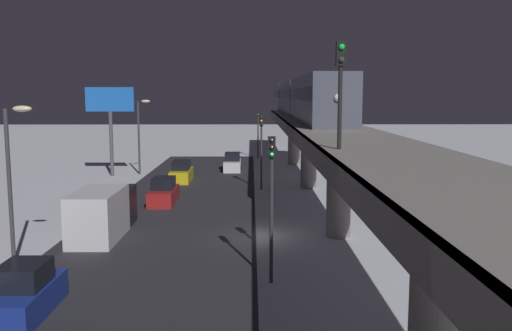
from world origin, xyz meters
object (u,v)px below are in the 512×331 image
Objects in this scene: sedan_yellow_2 at (181,173)px; traffic_light_mid at (261,141)px; traffic_light_far at (258,126)px; rail_signal at (341,76)px; commercial_billboard at (110,108)px; sedan_red at (164,193)px; box_truck at (103,212)px; sedan_blue at (25,294)px; traffic_light_near at (271,188)px; subway_train at (297,97)px; sedan_white at (232,163)px.

sedan_yellow_2 is 0.73× the size of traffic_light_mid.
rail_signal is at bearing 92.85° from traffic_light_far.
traffic_light_mid is 0.72× the size of commercial_billboard.
rail_signal is 23.85m from sedan_red.
rail_signal is 17.71m from box_truck.
sedan_blue is at bearing 70.87° from traffic_light_mid.
rail_signal is 49.61m from traffic_light_far.
traffic_light_near is (-7.50, 28.22, 3.40)m from sedan_yellow_2.
rail_signal is 0.62× the size of traffic_light_mid.
rail_signal is (1.70, 38.91, 0.95)m from subway_train.
traffic_light_mid is (4.15, 13.00, -3.69)m from subway_train.
subway_train reaches higher than sedan_blue.
sedan_white and sedan_yellow_2 have the same top height.
traffic_light_near is (-2.90, 35.37, 3.41)m from sedan_white.
traffic_light_mid is (-7.50, 4.80, 3.40)m from sedan_yellow_2.
sedan_red is at bearing -94.89° from sedan_blue.
sedan_yellow_2 is (-0.00, -10.58, 0.00)m from sedan_red.
traffic_light_far is at bearing 75.82° from sedan_white.
traffic_light_mid is (-2.90, 11.94, 3.41)m from sedan_white.
sedan_blue is at bearing 4.38° from rail_signal.
traffic_light_far is at bearing -134.50° from commercial_billboard.
subway_train is 42.62m from sedan_blue.
rail_signal is at bearing 107.96° from sedan_yellow_2.
sedan_red is 10.58m from sedan_yellow_2.
sedan_white and sedan_red have the same top height.
sedan_white is 0.57× the size of box_truck.
traffic_light_mid is (2.46, -25.91, -4.64)m from rail_signal.
sedan_red is at bearing 37.63° from traffic_light_mid.
sedan_yellow_2 is at bearing -95.71° from box_truck.
box_truck reaches higher than sedan_red.
traffic_light_far is (-7.50, -18.62, 3.40)m from sedan_yellow_2.
sedan_blue is 28.58m from traffic_light_mid.
traffic_light_near reaches higher than box_truck.
traffic_light_mid reaches higher than sedan_red.
box_truck is 1.16× the size of traffic_light_near.
traffic_light_mid is at bearing -109.13° from sedan_blue.
sedan_blue is at bearing 90.99° from box_truck.
sedan_yellow_2 is 10.17m from commercial_billboard.
sedan_yellow_2 is 0.53× the size of commercial_billboard.
subway_train is 38.96m from rail_signal.
box_truck is (6.60, 27.15, 0.56)m from sedan_white.
traffic_light_mid is at bearing 90.00° from traffic_light_far.
commercial_billboard reaches higher than sedan_yellow_2.
box_truck is (11.96, -10.70, -7.49)m from rail_signal.
box_truck reaches higher than sedan_yellow_2.
box_truck is 18.16m from traffic_light_mid.
sedan_yellow_2 is 29.40m from traffic_light_near.
subway_train is 6.23× the size of commercial_billboard.
subway_train is 13.87× the size of rail_signal.
commercial_billboard is at bearing -62.99° from rail_signal.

